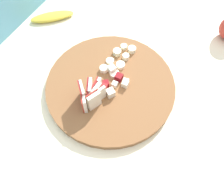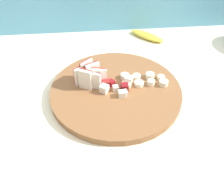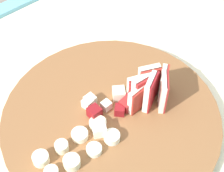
{
  "view_description": "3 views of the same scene",
  "coord_description": "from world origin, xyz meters",
  "px_view_note": "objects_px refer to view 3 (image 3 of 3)",
  "views": [
    {
      "loc": [
        -0.38,
        -0.15,
        1.47
      ],
      "look_at": [
        -0.08,
        -0.0,
        0.94
      ],
      "focal_mm": 35.0,
      "sensor_mm": 36.0,
      "label": 1
    },
    {
      "loc": [
        -0.13,
        -0.46,
        1.33
      ],
      "look_at": [
        -0.08,
        0.01,
        0.94
      ],
      "focal_mm": 34.11,
      "sensor_mm": 36.0,
      "label": 2
    },
    {
      "loc": [
        0.16,
        0.26,
        1.41
      ],
      "look_at": [
        -0.09,
        -0.01,
        0.98
      ],
      "focal_mm": 54.52,
      "sensor_mm": 36.0,
      "label": 3
    }
  ],
  "objects_px": {
    "cutting_board": "(111,117)",
    "apple_wedge_fan": "(150,88)",
    "apple_dice_pile": "(109,107)",
    "banana_slice_rows": "(77,147)"
  },
  "relations": [
    {
      "from": "cutting_board",
      "to": "apple_wedge_fan",
      "type": "relative_size",
      "value": 3.99
    },
    {
      "from": "apple_dice_pile",
      "to": "banana_slice_rows",
      "type": "relative_size",
      "value": 0.77
    },
    {
      "from": "apple_wedge_fan",
      "to": "apple_dice_pile",
      "type": "xyz_separation_m",
      "value": [
        0.07,
        -0.03,
        -0.02
      ]
    },
    {
      "from": "cutting_board",
      "to": "banana_slice_rows",
      "type": "height_order",
      "value": "banana_slice_rows"
    },
    {
      "from": "banana_slice_rows",
      "to": "cutting_board",
      "type": "bearing_deg",
      "value": -170.34
    },
    {
      "from": "cutting_board",
      "to": "banana_slice_rows",
      "type": "xyz_separation_m",
      "value": [
        0.09,
        0.01,
        0.02
      ]
    },
    {
      "from": "cutting_board",
      "to": "apple_dice_pile",
      "type": "distance_m",
      "value": 0.02
    },
    {
      "from": "banana_slice_rows",
      "to": "apple_wedge_fan",
      "type": "bearing_deg",
      "value": 177.9
    },
    {
      "from": "apple_dice_pile",
      "to": "cutting_board",
      "type": "bearing_deg",
      "value": 73.91
    },
    {
      "from": "banana_slice_rows",
      "to": "apple_dice_pile",
      "type": "bearing_deg",
      "value": -165.73
    }
  ]
}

